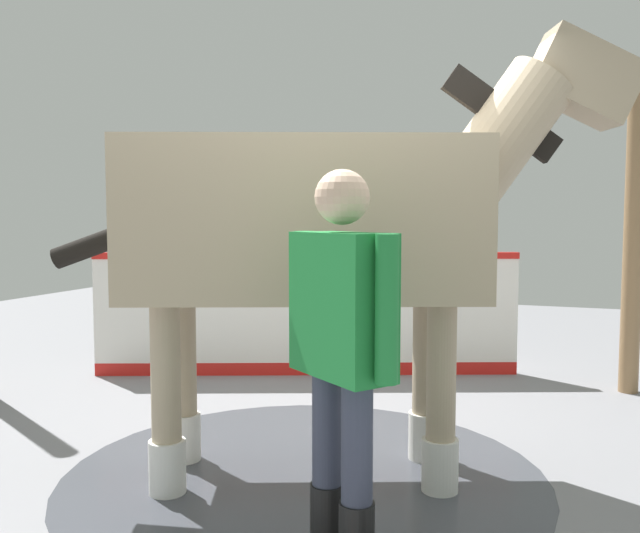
% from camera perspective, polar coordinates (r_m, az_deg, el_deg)
% --- Properties ---
extents(ground_plane, '(16.00, 16.00, 0.02)m').
position_cam_1_polar(ground_plane, '(4.08, -0.02, -17.41)').
color(ground_plane, gray).
extents(wet_patch, '(2.80, 2.80, 0.00)m').
position_cam_1_polar(wet_patch, '(4.00, -1.36, -17.67)').
color(wet_patch, '#42444C').
rests_on(wet_patch, ground).
extents(barrier_wall, '(1.49, 3.78, 1.17)m').
position_cam_1_polar(barrier_wall, '(6.21, -1.17, -4.54)').
color(barrier_wall, white).
rests_on(barrier_wall, ground).
extents(roof_post_near, '(0.16, 0.16, 2.63)m').
position_cam_1_polar(roof_post_near, '(6.12, 25.68, 2.20)').
color(roof_post_near, olive).
rests_on(roof_post_near, ground).
extents(horse, '(1.55, 3.18, 2.56)m').
position_cam_1_polar(horse, '(3.71, 0.47, 3.57)').
color(horse, tan).
rests_on(horse, ground).
extents(handler, '(0.47, 0.56, 1.70)m').
position_cam_1_polar(handler, '(2.73, 1.91, -6.63)').
color(handler, black).
rests_on(handler, ground).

